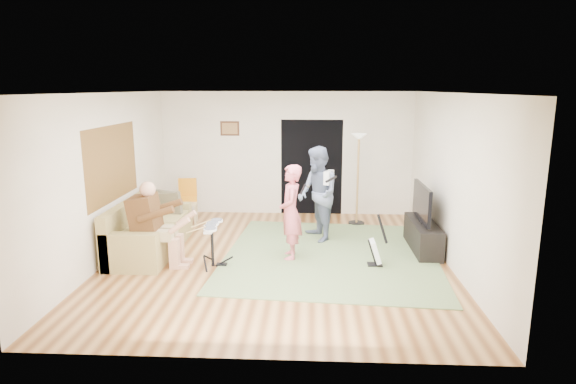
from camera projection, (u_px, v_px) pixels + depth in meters
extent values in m
plane|color=brown|center=(277.00, 259.00, 7.95)|extent=(6.00, 6.00, 0.00)
plane|color=white|center=(276.00, 93.00, 7.38)|extent=(6.00, 6.00, 0.00)
plane|color=brown|center=(112.00, 163.00, 7.95)|extent=(0.00, 2.05, 2.05)
plane|color=black|center=(312.00, 167.00, 10.62)|extent=(2.10, 0.00, 2.10)
cube|color=#3F2314|center=(230.00, 128.00, 10.53)|extent=(0.42, 0.03, 0.32)
cube|color=#5F7648|center=(331.00, 255.00, 8.14)|extent=(3.76, 4.01, 0.02)
cube|color=#9A884D|center=(152.00, 239.00, 8.30)|extent=(0.89, 1.77, 0.44)
cube|color=#9A884D|center=(129.00, 226.00, 8.27)|extent=(0.17, 2.19, 0.89)
cube|color=#9A884D|center=(168.00, 218.00, 9.25)|extent=(0.89, 0.21, 0.62)
cube|color=#9A884D|center=(130.00, 253.00, 7.32)|extent=(0.89, 0.21, 0.62)
cube|color=#533217|center=(145.00, 215.00, 7.53)|extent=(0.38, 0.49, 0.63)
sphere|color=tan|center=(148.00, 189.00, 7.44)|extent=(0.25, 0.25, 0.25)
cylinder|color=black|center=(212.00, 246.00, 7.59)|extent=(0.04, 0.04, 0.63)
cube|color=white|center=(212.00, 227.00, 7.52)|extent=(0.12, 0.63, 0.04)
imported|color=#D65D6D|center=(291.00, 212.00, 7.85)|extent=(0.42, 0.60, 1.57)
imported|color=slate|center=(317.00, 194.00, 8.78)|extent=(0.91, 1.02, 1.74)
cube|color=black|center=(375.00, 265.00, 7.65)|extent=(0.23, 0.19, 0.03)
cube|color=white|center=(375.00, 251.00, 7.61)|extent=(0.18, 0.28, 0.36)
cylinder|color=black|center=(382.00, 229.00, 7.52)|extent=(0.19, 0.04, 0.48)
cylinder|color=black|center=(356.00, 223.00, 10.03)|extent=(0.33, 0.33, 0.03)
cylinder|color=#A37A46|center=(358.00, 181.00, 9.84)|extent=(0.04, 0.04, 1.77)
cone|color=white|center=(359.00, 137.00, 9.64)|extent=(0.30, 0.30, 0.12)
cube|color=#D0BC87|center=(187.00, 204.00, 9.96)|extent=(0.44, 0.44, 0.04)
cube|color=orange|center=(189.00, 188.00, 10.06)|extent=(0.38, 0.13, 0.39)
cube|color=black|center=(423.00, 236.00, 8.36)|extent=(0.40, 1.40, 0.50)
cube|color=black|center=(422.00, 202.00, 8.24)|extent=(0.06, 1.16, 0.62)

